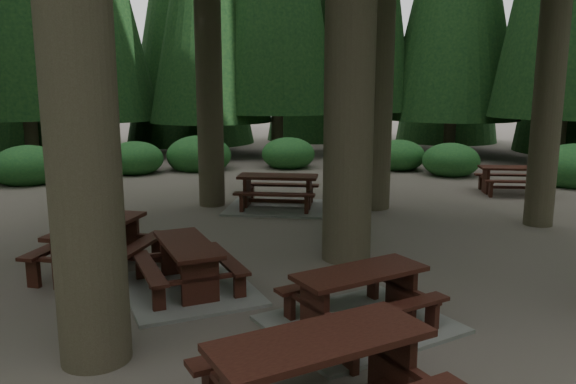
{
  "coord_description": "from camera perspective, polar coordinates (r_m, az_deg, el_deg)",
  "views": [
    {
      "loc": [
        -1.48,
        -8.99,
        2.99
      ],
      "look_at": [
        -0.15,
        0.77,
        1.1
      ],
      "focal_mm": 35.0,
      "sensor_mm": 36.0,
      "label": 1
    }
  ],
  "objects": [
    {
      "name": "picnic_table_b",
      "position": [
        9.45,
        -18.7,
        -4.7
      ],
      "size": [
        2.11,
        2.33,
        0.83
      ],
      "rotation": [
        0.0,
        0.0,
        1.22
      ],
      "color": "black",
      "rests_on": "ground"
    },
    {
      "name": "shrub_ring",
      "position": [
        10.31,
        4.71,
        -3.72
      ],
      "size": [
        23.86,
        24.64,
        1.49
      ],
      "color": "#1F5A2B",
      "rests_on": "ground"
    },
    {
      "name": "picnic_table_d",
      "position": [
        16.77,
        21.77,
        1.53
      ],
      "size": [
        2.0,
        1.75,
        0.75
      ],
      "rotation": [
        0.0,
        0.0,
        -0.23
      ],
      "color": "black",
      "rests_on": "ground"
    },
    {
      "name": "picnic_table_c",
      "position": [
        13.71,
        -1.04,
        -0.51
      ],
      "size": [
        2.87,
        2.57,
        0.83
      ],
      "rotation": [
        0.0,
        0.0,
        -0.26
      ],
      "color": "gray",
      "rests_on": "ground"
    },
    {
      "name": "picnic_table_f",
      "position": [
        8.46,
        -10.1,
        -8.28
      ],
      "size": [
        2.32,
        2.58,
        0.73
      ],
      "rotation": [
        0.0,
        0.0,
        -1.29
      ],
      "color": "gray",
      "rests_on": "ground"
    },
    {
      "name": "ground",
      "position": [
        9.59,
        1.5,
        -7.31
      ],
      "size": [
        80.0,
        80.0,
        0.0
      ],
      "primitive_type": "plane",
      "color": "#584E47",
      "rests_on": "ground"
    },
    {
      "name": "picnic_table_a",
      "position": [
        7.22,
        7.28,
        -11.6
      ],
      "size": [
        2.7,
        2.51,
        0.74
      ],
      "rotation": [
        0.0,
        0.0,
        0.4
      ],
      "color": "gray",
      "rests_on": "ground"
    },
    {
      "name": "picnic_table_e",
      "position": [
        5.14,
        3.35,
        -17.34
      ],
      "size": [
        2.4,
        2.18,
        0.85
      ],
      "rotation": [
        0.0,
        0.0,
        0.36
      ],
      "color": "black",
      "rests_on": "ground"
    }
  ]
}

